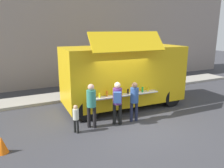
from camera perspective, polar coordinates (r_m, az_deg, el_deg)
ground_plane at (r=9.15m, az=5.70°, el=-10.31°), size 60.00×60.00×0.00m
curb_strip at (r=12.44m, az=-19.79°, el=-4.06°), size 28.00×1.60×0.15m
building_behind at (r=15.91m, az=-19.35°, el=17.03°), size 32.00×2.40×9.60m
food_truck_main at (r=10.78m, az=2.93°, el=2.48°), size 5.85×3.21×3.66m
traffic_cone_orange at (r=7.87m, az=-26.49°, el=-13.86°), size 0.36×0.36×0.55m
trash_bin at (r=15.22m, az=12.46°, el=1.31°), size 0.60×0.60×0.99m
customer_front_ordering at (r=9.13m, az=5.75°, el=-3.67°), size 0.35×0.34×1.67m
customer_mid_with_backpack at (r=8.72m, az=1.38°, el=-3.93°), size 0.48×0.57×1.76m
customer_rear_waiting at (r=8.50m, az=-5.34°, el=-4.63°), size 0.36×0.36×1.76m
child_near_queue at (r=8.29m, az=-9.28°, el=-8.23°), size 0.22×0.22×1.09m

